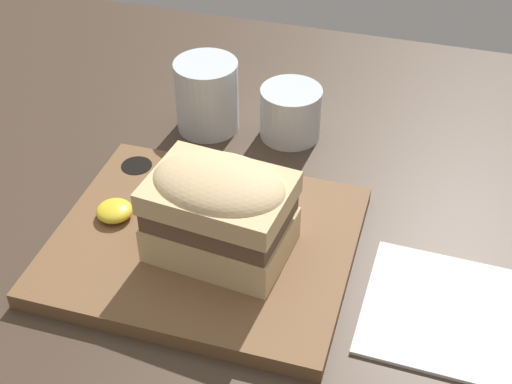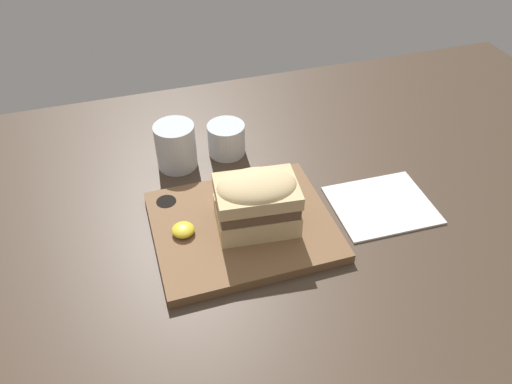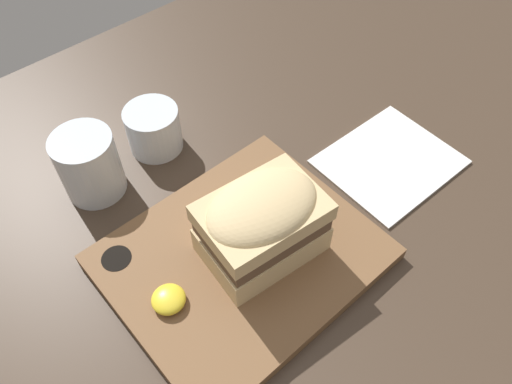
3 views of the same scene
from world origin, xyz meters
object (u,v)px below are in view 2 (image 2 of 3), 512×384
(serving_board, at_px, (242,226))
(napkin, at_px, (381,205))
(sandwich, at_px, (257,200))
(water_glass, at_px, (176,148))
(wine_glass, at_px, (226,140))

(serving_board, relative_size, napkin, 1.66)
(sandwich, bearing_deg, napkin, -1.42)
(sandwich, distance_m, napkin, 0.25)
(serving_board, xyz_separation_m, napkin, (0.26, -0.02, -0.01))
(water_glass, distance_m, wine_glass, 0.11)
(water_glass, xyz_separation_m, napkin, (0.33, -0.23, -0.04))
(sandwich, height_order, wine_glass, sandwich)
(serving_board, bearing_deg, sandwich, -26.71)
(sandwich, height_order, napkin, sandwich)
(wine_glass, distance_m, napkin, 0.34)
(serving_board, xyz_separation_m, wine_glass, (0.03, 0.23, 0.02))
(serving_board, height_order, wine_glass, wine_glass)
(water_glass, bearing_deg, sandwich, -67.43)
(serving_board, bearing_deg, napkin, -3.85)
(serving_board, distance_m, wine_glass, 0.23)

